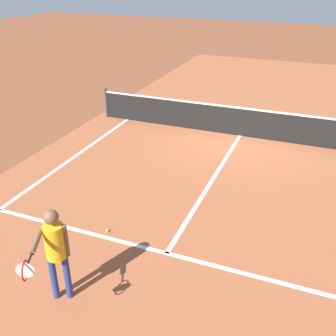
# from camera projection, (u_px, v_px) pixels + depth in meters

# --- Properties ---
(ground_plane) EXTENTS (60.00, 60.00, 0.00)m
(ground_plane) POSITION_uv_depth(u_px,v_px,m) (240.00, 136.00, 12.92)
(ground_plane) COLOR brown
(court_surface_inbounds) EXTENTS (10.62, 24.40, 0.00)m
(court_surface_inbounds) POSITION_uv_depth(u_px,v_px,m) (240.00, 136.00, 12.92)
(court_surface_inbounds) COLOR #9E5433
(court_surface_inbounds) RESTS_ON ground_plane
(line_sideline_left) EXTENTS (0.10, 11.89, 0.01)m
(line_sideline_left) POSITION_uv_depth(u_px,v_px,m) (13.00, 200.00, 9.37)
(line_sideline_left) COLOR white
(line_sideline_left) RESTS_ON ground_plane
(line_service_near) EXTENTS (8.22, 0.10, 0.01)m
(line_service_near) POSITION_uv_depth(u_px,v_px,m) (167.00, 253.00, 7.63)
(line_service_near) COLOR white
(line_service_near) RESTS_ON ground_plane
(line_center_service) EXTENTS (0.10, 6.40, 0.01)m
(line_center_service) POSITION_uv_depth(u_px,v_px,m) (213.00, 179.00, 10.28)
(line_center_service) COLOR white
(line_center_service) RESTS_ON ground_plane
(net) EXTENTS (9.97, 0.09, 1.07)m
(net) POSITION_uv_depth(u_px,v_px,m) (241.00, 121.00, 12.70)
(net) COLOR #33383D
(net) RESTS_ON ground_plane
(player_near) EXTENTS (0.54, 1.20, 1.71)m
(player_near) POSITION_uv_depth(u_px,v_px,m) (55.00, 246.00, 6.13)
(player_near) COLOR navy
(player_near) RESTS_ON ground_plane
(tennis_ball_mid_court) EXTENTS (0.07, 0.07, 0.07)m
(tennis_ball_mid_court) POSITION_uv_depth(u_px,v_px,m) (107.00, 230.00, 8.24)
(tennis_ball_mid_court) COLOR #CCE033
(tennis_ball_mid_court) RESTS_ON ground_plane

